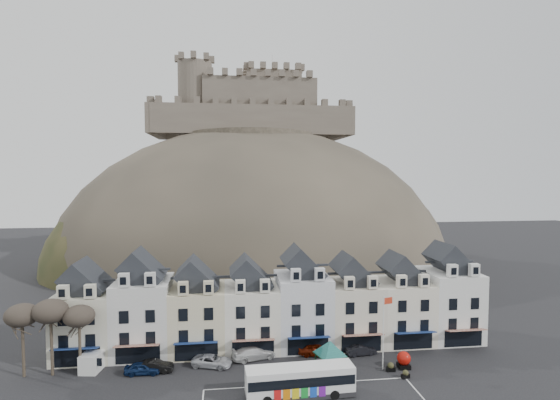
% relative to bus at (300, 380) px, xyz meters
% --- Properties ---
extents(townhouse_terrace, '(54.40, 9.35, 11.80)m').
position_rel_bus_xyz_m(townhouse_terrace, '(-0.62, 13.45, 3.58)').
color(townhouse_terrace, beige).
rests_on(townhouse_terrace, ground).
extents(castle_hill, '(100.00, 76.00, 68.00)m').
position_rel_bus_xyz_m(castle_hill, '(0.49, 66.43, -1.61)').
color(castle_hill, '#353129').
rests_on(castle_hill, ground).
extents(castle, '(50.20, 22.20, 22.00)m').
position_rel_bus_xyz_m(castle, '(-0.26, 73.41, 38.48)').
color(castle, brown).
rests_on(castle, ground).
extents(tree_left_far, '(3.61, 3.61, 8.24)m').
position_rel_bus_xyz_m(tree_left_far, '(-29.76, 7.98, 5.18)').
color(tree_left_far, '#322920').
rests_on(tree_left_far, ground).
extents(tree_left_mid, '(3.78, 3.78, 8.64)m').
position_rel_bus_xyz_m(tree_left_mid, '(-26.76, 7.98, 5.52)').
color(tree_left_mid, '#322920').
rests_on(tree_left_mid, ground).
extents(tree_left_near, '(3.43, 3.43, 7.84)m').
position_rel_bus_xyz_m(tree_left_near, '(-23.76, 7.98, 4.84)').
color(tree_left_near, '#322920').
rests_on(tree_left_near, ground).
extents(bus, '(11.12, 3.05, 3.11)m').
position_rel_bus_xyz_m(bus, '(0.00, 0.00, 0.00)').
color(bus, '#262628').
rests_on(bus, ground).
extents(bus_shelter, '(5.61, 5.61, 3.71)m').
position_rel_bus_xyz_m(bus_shelter, '(4.24, 4.68, 1.16)').
color(bus_shelter, black).
rests_on(bus_shelter, ground).
extents(red_buoy, '(1.58, 1.58, 1.95)m').
position_rel_bus_xyz_m(red_buoy, '(13.05, 4.83, -0.72)').
color(red_buoy, black).
rests_on(red_buoy, ground).
extents(flagpole, '(1.21, 0.40, 8.61)m').
position_rel_bus_xyz_m(flagpole, '(10.63, 4.89, 3.20)').
color(flagpole, silver).
rests_on(flagpole, ground).
extents(white_van, '(2.71, 4.87, 2.11)m').
position_rel_bus_xyz_m(white_van, '(-22.53, 9.48, -0.66)').
color(white_van, silver).
rests_on(white_van, ground).
extents(planter_west, '(1.06, 0.72, 1.02)m').
position_rel_bus_xyz_m(planter_west, '(11.24, 4.22, -1.23)').
color(planter_west, black).
rests_on(planter_west, ground).
extents(planter_east, '(1.01, 0.68, 0.92)m').
position_rel_bus_xyz_m(planter_east, '(12.24, 2.40, -1.27)').
color(planter_east, black).
rests_on(planter_east, ground).
extents(car_navy, '(4.01, 1.68, 1.36)m').
position_rel_bus_xyz_m(car_navy, '(-16.76, 6.98, -1.04)').
color(car_navy, '#0C1C40').
rests_on(car_navy, ground).
extents(car_black, '(4.25, 1.65, 1.38)m').
position_rel_bus_xyz_m(car_black, '(-15.50, 7.28, -1.03)').
color(car_black, black).
rests_on(car_black, ground).
extents(car_silver, '(5.05, 3.40, 1.30)m').
position_rel_bus_xyz_m(car_silver, '(-9.08, 8.00, -1.07)').
color(car_silver, '#B9BAC1').
rests_on(car_silver, ground).
extents(car_white, '(5.85, 3.59, 1.58)m').
position_rel_bus_xyz_m(car_white, '(-4.07, 9.48, -0.93)').
color(car_white, silver).
rests_on(car_white, ground).
extents(car_maroon, '(4.89, 2.87, 1.56)m').
position_rel_bus_xyz_m(car_maroon, '(3.74, 9.48, -0.94)').
color(car_maroon, '#5B1405').
rests_on(car_maroon, ground).
extents(car_charcoal, '(3.93, 1.76, 1.25)m').
position_rel_bus_xyz_m(car_charcoal, '(9.24, 8.97, -1.09)').
color(car_charcoal, black).
rests_on(car_charcoal, ground).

